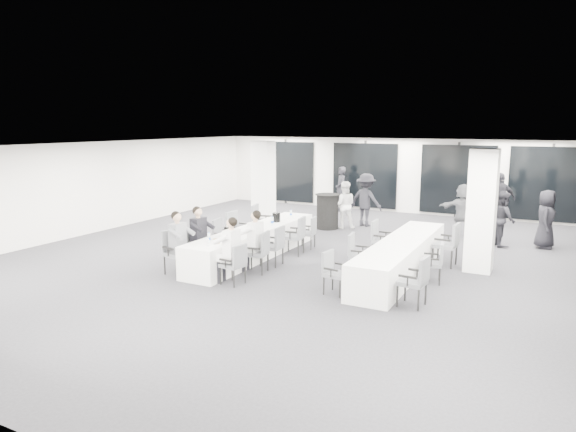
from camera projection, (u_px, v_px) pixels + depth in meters
name	position (u px, v px, depth m)	size (l,w,h in m)	color
room	(346.00, 201.00, 13.21)	(14.04, 16.04, 2.84)	#242429
column_left	(263.00, 184.00, 16.71)	(0.60, 0.60, 2.80)	white
column_right	(482.00, 211.00, 11.60)	(0.60, 0.60, 2.80)	white
banquet_table_main	(254.00, 243.00, 12.97)	(0.90, 5.00, 0.75)	silver
banquet_table_side	(401.00, 257.00, 11.58)	(0.90, 5.00, 0.75)	silver
cocktail_table	(327.00, 211.00, 16.50)	(0.81, 0.81, 1.12)	black
chair_main_left_near	(175.00, 249.00, 11.52)	(0.59, 0.63, 0.99)	#54575C
chair_main_left_second	(196.00, 246.00, 12.17)	(0.49, 0.53, 0.86)	#54575C
chair_main_left_mid	(222.00, 235.00, 13.12)	(0.55, 0.59, 0.94)	#54575C
chair_main_left_fourth	(237.00, 228.00, 13.72)	(0.54, 0.60, 1.03)	#54575C
chair_main_left_far	(260.00, 220.00, 14.80)	(0.63, 0.66, 1.04)	#54575C
chair_main_right_near	(235.00, 262.00, 10.72)	(0.49, 0.53, 0.87)	#54575C
chair_main_right_second	(260.00, 250.00, 11.58)	(0.56, 0.59, 0.95)	#54575C
chair_main_right_mid	(275.00, 243.00, 12.18)	(0.50, 0.55, 0.95)	#54575C
chair_main_right_fourth	(296.00, 233.00, 13.18)	(0.56, 0.61, 0.99)	#54575C
chair_main_right_far	(309.00, 231.00, 13.89)	(0.49, 0.53, 0.86)	#54575C
chair_side_left_near	(333.00, 270.00, 10.18)	(0.48, 0.52, 0.86)	#54575C
chair_side_left_mid	(357.00, 252.00, 11.39)	(0.54, 0.58, 0.94)	#54575C
chair_side_left_far	(380.00, 237.00, 12.84)	(0.50, 0.56, 0.96)	#54575C
chair_side_right_near	(417.00, 278.00, 9.42)	(0.53, 0.57, 0.96)	#54575C
chair_side_right_mid	(435.00, 260.00, 10.86)	(0.52, 0.55, 0.88)	#54575C
chair_side_right_far	(449.00, 242.00, 12.13)	(0.56, 0.62, 1.04)	#54575C
seated_guest_a	(180.00, 239.00, 11.39)	(0.50, 0.38, 1.44)	slate
seated_guest_b	(201.00, 233.00, 12.05)	(0.50, 0.38, 1.44)	black
seated_guest_c	(229.00, 246.00, 10.75)	(0.50, 0.38, 1.44)	silver
seated_guest_d	(253.00, 237.00, 11.59)	(0.50, 0.38, 1.44)	silver
standing_guest_b	(344.00, 202.00, 16.46)	(0.84, 0.51, 1.74)	silver
standing_guest_c	(366.00, 197.00, 16.84)	(1.28, 0.65, 1.97)	black
standing_guest_d	(500.00, 196.00, 16.82)	(1.18, 0.66, 2.01)	black
standing_guest_e	(546.00, 215.00, 13.85)	(0.87, 0.53, 1.80)	black
standing_guest_f	(463.00, 206.00, 15.50)	(1.63, 0.63, 1.78)	slate
standing_guest_g	(341.00, 186.00, 19.77)	(0.71, 0.57, 1.95)	black
standing_guest_h	(503.00, 215.00, 14.09)	(0.84, 0.51, 1.73)	black
ice_bucket_near	(229.00, 232.00, 11.87)	(0.22, 0.22, 0.25)	black
ice_bucket_far	(276.00, 217.00, 13.73)	(0.22, 0.22, 0.25)	black
water_bottle_a	(209.00, 238.00, 11.34)	(0.07, 0.07, 0.21)	silver
water_bottle_b	(272.00, 221.00, 13.25)	(0.07, 0.07, 0.22)	silver
water_bottle_c	(291.00, 214.00, 14.45)	(0.06, 0.06, 0.19)	silver
plate_a	(215.00, 239.00, 11.63)	(0.19, 0.19, 0.03)	white
plate_b	(218.00, 243.00, 11.23)	(0.19, 0.19, 0.03)	white
plate_c	(245.00, 233.00, 12.29)	(0.21, 0.21, 0.03)	white
wine_glass	(208.00, 240.00, 11.00)	(0.07, 0.07, 0.18)	silver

